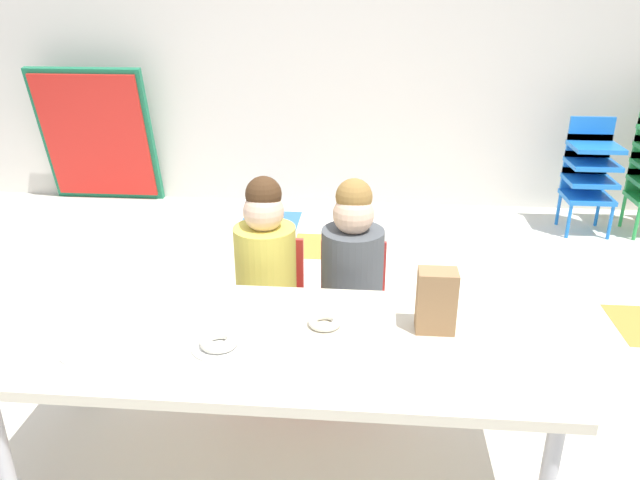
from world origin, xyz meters
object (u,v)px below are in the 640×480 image
at_px(paper_bag_brown, 436,301).
at_px(craft_table, 277,348).
at_px(donut_powdered_on_plate, 219,341).
at_px(donut_powdered_loose, 325,321).
at_px(paper_plate_center_table, 87,350).
at_px(paper_plate_near_edge, 219,347).
at_px(seated_child_near_camera, 266,261).
at_px(seated_child_middle_seat, 352,264).
at_px(folded_activity_table, 97,137).
at_px(kid_chair_blue_stack, 590,169).

bearing_deg(paper_bag_brown, craft_table, -170.00).
relative_size(donut_powdered_on_plate, donut_powdered_loose, 1.10).
xyz_separation_m(paper_bag_brown, paper_plate_center_table, (-1.12, -0.23, -0.11)).
distance_m(paper_bag_brown, paper_plate_near_edge, 0.73).
height_order(craft_table, donut_powdered_loose, donut_powdered_loose).
relative_size(seated_child_near_camera, seated_child_middle_seat, 1.00).
relative_size(folded_activity_table, paper_plate_center_table, 6.04).
height_order(kid_chair_blue_stack, donut_powdered_on_plate, kid_chair_blue_stack).
height_order(paper_bag_brown, donut_powdered_on_plate, paper_bag_brown).
bearing_deg(craft_table, seated_child_near_camera, 103.10).
bearing_deg(donut_powdered_loose, kid_chair_blue_stack, 55.73).
height_order(craft_table, kid_chair_blue_stack, kid_chair_blue_stack).
bearing_deg(kid_chair_blue_stack, seated_child_near_camera, -135.24).
xyz_separation_m(craft_table, donut_powdered_loose, (0.15, 0.09, 0.06)).
relative_size(seated_child_middle_seat, kid_chair_blue_stack, 1.15).
xyz_separation_m(craft_table, paper_plate_near_edge, (-0.17, -0.08, 0.05)).
height_order(craft_table, donut_powdered_on_plate, donut_powdered_on_plate).
bearing_deg(kid_chair_blue_stack, paper_bag_brown, -117.92).
bearing_deg(paper_bag_brown, seated_child_near_camera, 143.02).
height_order(kid_chair_blue_stack, paper_bag_brown, kid_chair_blue_stack).
distance_m(seated_child_middle_seat, paper_plate_near_edge, 0.79).
bearing_deg(paper_bag_brown, paper_plate_near_edge, -166.04).
distance_m(craft_table, seated_child_middle_seat, 0.64).
bearing_deg(paper_plate_near_edge, paper_bag_brown, 13.96).
bearing_deg(seated_child_middle_seat, craft_table, -111.20).
bearing_deg(folded_activity_table, donut_powdered_loose, -53.66).
xyz_separation_m(paper_bag_brown, donut_powdered_loose, (-0.37, -0.00, -0.09)).
xyz_separation_m(paper_plate_near_edge, donut_powdered_loose, (0.33, 0.17, 0.01)).
distance_m(donut_powdered_on_plate, donut_powdered_loose, 0.37).
height_order(seated_child_middle_seat, kid_chair_blue_stack, seated_child_middle_seat).
xyz_separation_m(craft_table, kid_chair_blue_stack, (1.82, 2.53, -0.05)).
bearing_deg(seated_child_near_camera, donut_powdered_loose, -60.01).
height_order(seated_child_near_camera, donut_powdered_on_plate, seated_child_near_camera).
xyz_separation_m(seated_child_near_camera, folded_activity_table, (-1.73, 2.25, -0.02)).
bearing_deg(kid_chair_blue_stack, paper_plate_near_edge, -127.33).
bearing_deg(paper_plate_near_edge, paper_plate_center_table, -172.36).
bearing_deg(paper_plate_center_table, donut_powdered_loose, 16.86).
height_order(seated_child_near_camera, paper_plate_center_table, seated_child_near_camera).
xyz_separation_m(seated_child_near_camera, paper_plate_near_edge, (-0.04, -0.67, 0.00)).
xyz_separation_m(craft_table, seated_child_near_camera, (-0.14, 0.59, 0.05)).
height_order(folded_activity_table, donut_powdered_loose, folded_activity_table).
bearing_deg(paper_plate_center_table, kid_chair_blue_stack, 47.93).
bearing_deg(donut_powdered_loose, paper_plate_center_table, -163.14).
distance_m(craft_table, paper_bag_brown, 0.56).
bearing_deg(donut_powdered_loose, paper_bag_brown, 0.68).
distance_m(folded_activity_table, donut_powdered_on_plate, 3.38).
bearing_deg(seated_child_near_camera, folded_activity_table, 127.64).
height_order(seated_child_middle_seat, paper_bag_brown, seated_child_middle_seat).
bearing_deg(seated_child_middle_seat, paper_bag_brown, -59.36).
xyz_separation_m(kid_chair_blue_stack, donut_powdered_loose, (-1.66, -2.44, 0.11)).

